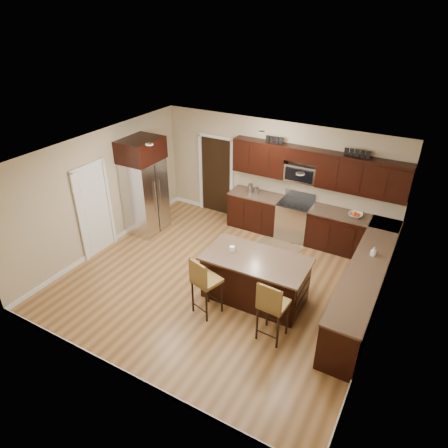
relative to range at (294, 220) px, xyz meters
The scene contains 22 objects.
floor 2.59m from the range, 105.51° to the right, with size 6.00×6.00×0.00m, color olive.
ceiling 3.38m from the range, 105.51° to the right, with size 6.00×6.00×0.00m, color silver.
wall_back 1.15m from the range, 156.28° to the left, with size 6.00×6.00×0.00m, color tan.
wall_left 4.51m from the range, 146.33° to the right, with size 5.50×5.50×0.00m, color tan.
wall_right 3.49m from the range, 46.57° to the right, with size 5.50×5.50×0.00m, color tan.
base_cabinets 1.58m from the range, 39.46° to the right, with size 4.02×3.96×0.92m.
upper_cabinets 1.42m from the range, 20.23° to the left, with size 4.00×0.33×0.80m.
range is the anchor object (origin of this frame).
microwave 1.16m from the range, 90.00° to the left, with size 0.76×0.31×0.40m, color silver.
doorway 2.41m from the range, behind, with size 0.85×0.03×2.06m, color black.
pantry_door 4.61m from the range, 143.07° to the right, with size 0.03×0.80×2.04m, color white.
letter_decor 1.84m from the range, 31.31° to the left, with size 2.20×0.03×0.15m, color black, non-canonical shape.
island 2.55m from the range, 86.15° to the right, with size 1.98×1.06×0.92m.
stool_left 3.43m from the range, 97.32° to the right, with size 0.55×0.55×1.18m.
stool_right 3.51m from the range, 75.69° to the right, with size 0.47×0.47×1.19m.
refrigerator 3.68m from the range, 156.26° to the right, with size 0.79×0.98×2.35m.
floor_mat 0.78m from the range, 101.82° to the right, with size 0.99×0.66×0.01m, color brown.
fruit_bowl 1.45m from the range, ahead, with size 0.30×0.30×0.07m, color silver.
soap_bottle 2.51m from the range, 34.56° to the right, with size 0.08×0.08×0.17m, color #B2B2B2.
canister_tall 1.31m from the range, behind, with size 0.12×0.12×0.23m, color silver.
canister_short 1.15m from the range, behind, with size 0.11×0.11×0.17m, color silver.
island_jar 2.61m from the range, 97.37° to the right, with size 0.10×0.10×0.10m, color white.
Camera 1 is at (3.32, -5.68, 5.05)m, focal length 32.00 mm.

